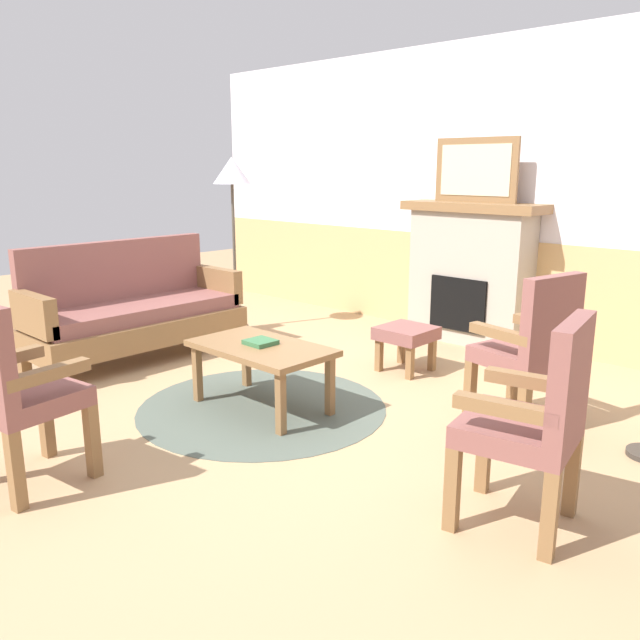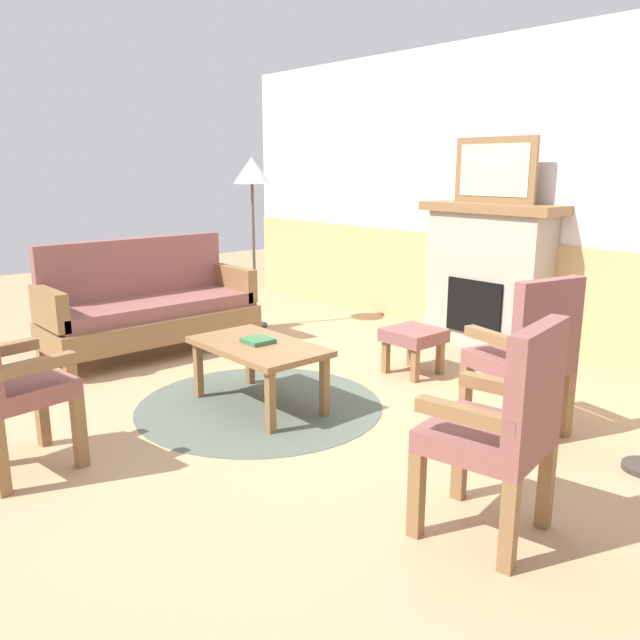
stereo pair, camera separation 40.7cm
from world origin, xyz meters
name	(u,v)px [view 2 (the right image)]	position (x,y,z in m)	size (l,w,h in m)	color
ground_plane	(281,406)	(0.00, 0.00, 0.00)	(14.00, 14.00, 0.00)	tan
wall_back	(509,199)	(0.00, 2.60, 1.31)	(7.20, 0.14, 2.70)	white
fireplace	(488,274)	(0.00, 2.35, 0.65)	(1.30, 0.44, 1.28)	#A39989
framed_picture	(495,170)	(0.00, 2.35, 1.56)	(0.80, 0.04, 0.56)	brown
couch	(149,308)	(-1.77, -0.06, 0.40)	(0.70, 1.80, 0.98)	brown
coffee_table	(258,351)	(-0.11, -0.10, 0.39)	(0.96, 0.56, 0.44)	brown
round_rug	(260,405)	(-0.11, -0.10, 0.00)	(1.68, 1.68, 0.01)	#4C564C
book_on_table	(258,341)	(-0.13, -0.09, 0.46)	(0.18, 0.18, 0.03)	#33663D
footstool	(414,338)	(0.11, 1.22, 0.28)	(0.40, 0.40, 0.36)	brown
armchair_near_fireplace	(528,350)	(1.34, 0.81, 0.54)	(0.57, 0.57, 0.98)	brown
armchair_by_window_left	(503,422)	(1.87, -0.26, 0.54)	(0.56, 0.56, 0.98)	brown
armchair_front_left	(2,376)	(-0.18, -1.68, 0.54)	(0.54, 0.54, 0.98)	brown
floor_lamp_by_couch	(252,181)	(-1.94, 1.17, 1.45)	(0.36, 0.36, 1.68)	#332D28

